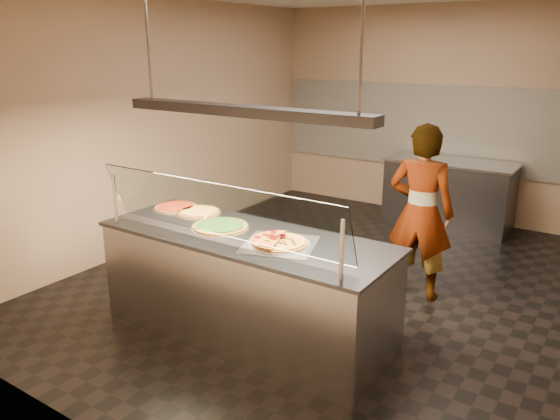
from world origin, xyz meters
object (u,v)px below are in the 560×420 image
Objects in this scene: pizza_spatula at (209,219)px; heat_lamp_housing at (242,111)px; serving_counter at (246,285)px; sneeze_guard at (217,210)px; pizza_cheese at (199,212)px; prep_table at (449,194)px; pizza_tomato at (176,207)px; worker at (421,213)px; half_pizza_sausage at (291,244)px; pizza_spinach at (220,226)px; half_pizza_pepperoni at (268,238)px; perforated_tray at (280,244)px.

heat_lamp_housing is at bearing -9.13° from pizza_spatula.
sneeze_guard is (0.00, -0.34, 0.76)m from serving_counter.
serving_counter is 10.26× the size of pizza_spatula.
pizza_cheese is 0.25× the size of prep_table.
pizza_spatula is 0.15× the size of prep_table.
sneeze_guard is at bearing -38.68° from pizza_cheese.
heat_lamp_housing is (0.00, 0.00, 1.48)m from serving_counter.
heat_lamp_housing is at bearing -12.91° from pizza_tomato.
serving_counter is 1.89m from worker.
heat_lamp_housing is at bearing 175.20° from half_pizza_sausage.
pizza_spinach is at bearing -101.19° from prep_table.
sneeze_guard is 5.51× the size of pizza_cheese.
half_pizza_pepperoni is at bearing -11.99° from pizza_tomato.
perforated_tray is (0.38, 0.30, -0.29)m from sneeze_guard.
pizza_spinach is 1.04m from heat_lamp_housing.
heat_lamp_housing reaches higher than worker.
sneeze_guard is at bearing -90.00° from serving_counter.
half_pizza_sausage is (0.11, 0.00, 0.02)m from perforated_tray.
half_pizza_sausage is 2.03× the size of pizza_spatula.
half_pizza_pepperoni is 1.76m from worker.
pizza_tomato is (-1.01, 0.23, 0.48)m from serving_counter.
pizza_spinach is 1.18× the size of pizza_tomato.
serving_counter is 0.90m from pizza_cheese.
sneeze_guard is 1.01× the size of heat_lamp_housing.
pizza_cheese is (-0.72, 0.23, 0.48)m from serving_counter.
serving_counter is at bearing -17.98° from pizza_cheese.
worker is 0.76× the size of heat_lamp_housing.
half_pizza_sausage reaches higher than pizza_tomato.
perforated_tray is at bearing -11.11° from pizza_tomato.
perforated_tray reaches higher than prep_table.
pizza_spatula is (-0.95, 0.12, 0.00)m from half_pizza_sausage.
sneeze_guard is 4.60× the size of pizza_spinach.
worker is (0.44, -2.37, 0.41)m from prep_table.
worker is (0.94, 1.59, 0.41)m from serving_counter.
pizza_spinach is at bearing 176.84° from heat_lamp_housing.
serving_counter is 1.46× the size of worker.
sneeze_guard is at bearing -96.69° from prep_table.
sneeze_guard is at bearing -90.00° from heat_lamp_housing.
heat_lamp_housing is (0.00, 0.34, 0.72)m from sneeze_guard.
half_pizza_pepperoni is 0.22× the size of heat_lamp_housing.
prep_table is at bearing 83.31° from sneeze_guard.
pizza_spatula is (-0.19, 0.06, 0.01)m from pizza_spinach.
pizza_cheese is 3.96m from prep_table.
pizza_cheese reaches higher than perforated_tray.
serving_counter is 5.99× the size of pizza_tomato.
perforated_tray is 0.41× the size of prep_table.
worker reaches higher than serving_counter.
prep_table is at bearing 86.63° from half_pizza_pepperoni.
perforated_tray is at bearing 64.48° from worker.
half_pizza_sausage is 1.52m from pizza_tomato.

